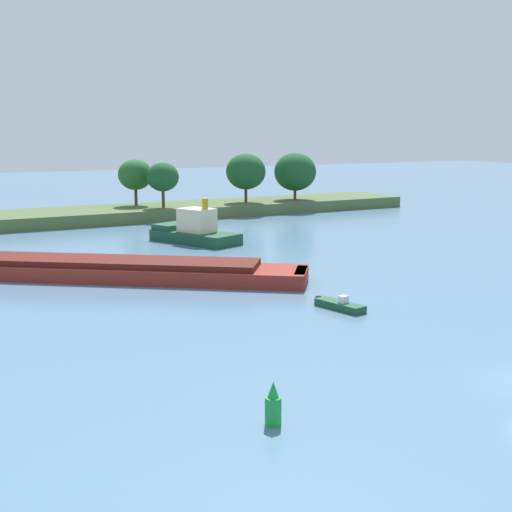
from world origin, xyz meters
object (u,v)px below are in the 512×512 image
at_px(small_motorboat, 340,305).
at_px(tugboat, 194,231).
at_px(cargo_barge, 80,267).
at_px(channel_buoy_green, 273,406).

xyz_separation_m(small_motorboat, tugboat, (3.30, 31.93, 1.00)).
height_order(small_motorboat, cargo_barge, cargo_barge).
height_order(tugboat, cargo_barge, cargo_barge).
xyz_separation_m(small_motorboat, channel_buoy_green, (-13.79, -14.21, 0.52)).
height_order(cargo_barge, channel_buoy_green, cargo_barge).
bearing_deg(channel_buoy_green, cargo_barge, 88.51).
xyz_separation_m(cargo_barge, channel_buoy_green, (-0.87, -33.47, -0.11)).
distance_m(tugboat, channel_buoy_green, 49.21).
xyz_separation_m(tugboat, cargo_barge, (-16.22, -12.68, -0.36)).
distance_m(small_motorboat, tugboat, 32.12).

